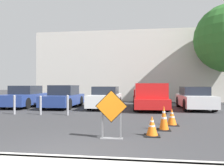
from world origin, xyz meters
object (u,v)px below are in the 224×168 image
(traffic_cone_nearest, at_px, (152,126))
(parked_car_fourth, at_px, (194,98))
(traffic_cone_second, at_px, (164,118))
(bollard_second, at_px, (41,105))
(bollard_nearest, at_px, (68,105))
(parked_car_second, at_px, (64,97))
(traffic_cone_third, at_px, (172,117))
(parked_car_third, at_px, (106,98))
(bollard_third, at_px, (14,104))
(parked_car_nearest, at_px, (26,97))
(pickup_truck, at_px, (149,98))
(road_closed_sign, at_px, (111,112))

(traffic_cone_nearest, height_order, parked_car_fourth, parked_car_fourth)
(traffic_cone_second, bearing_deg, bollard_second, 152.48)
(traffic_cone_second, bearing_deg, bollard_nearest, 145.40)
(parked_car_second, bearing_deg, traffic_cone_third, 137.93)
(parked_car_third, bearing_deg, bollard_nearest, 70.57)
(bollard_nearest, xyz_separation_m, bollard_third, (-2.84, 0.00, -0.01))
(parked_car_nearest, relative_size, bollard_third, 4.66)
(traffic_cone_second, relative_size, pickup_truck, 0.15)
(parked_car_fourth, bearing_deg, bollard_third, 21.87)
(traffic_cone_second, bearing_deg, traffic_cone_nearest, -115.91)
(traffic_cone_nearest, distance_m, parked_car_fourth, 8.29)
(parked_car_fourth, distance_m, bollard_second, 9.21)
(traffic_cone_third, bearing_deg, traffic_cone_second, -112.31)
(traffic_cone_nearest, bearing_deg, road_closed_sign, -155.51)
(parked_car_fourth, bearing_deg, traffic_cone_second, 70.00)
(pickup_truck, bearing_deg, road_closed_sign, 78.22)
(pickup_truck, bearing_deg, parked_car_fourth, -173.50)
(traffic_cone_nearest, bearing_deg, parked_car_second, 125.97)
(parked_car_nearest, distance_m, parked_car_second, 2.84)
(road_closed_sign, bearing_deg, bollard_third, 141.76)
(parked_car_nearest, bearing_deg, parked_car_fourth, 176.57)
(bollard_second, height_order, bollard_third, bollard_third)
(parked_car_nearest, xyz_separation_m, parked_car_fourth, (11.31, 0.01, -0.02))
(parked_car_nearest, distance_m, parked_car_fourth, 11.31)
(bollard_third, bearing_deg, parked_car_fourth, 21.07)
(bollard_second, relative_size, bollard_third, 0.98)
(bollard_second, bearing_deg, parked_car_third, 54.12)
(parked_car_second, distance_m, bollard_third, 3.83)
(parked_car_second, bearing_deg, traffic_cone_second, 131.68)
(pickup_truck, bearing_deg, bollard_nearest, 37.03)
(traffic_cone_third, height_order, bollard_nearest, bollard_nearest)
(traffic_cone_second, bearing_deg, bollard_third, 157.29)
(traffic_cone_third, height_order, pickup_truck, pickup_truck)
(road_closed_sign, relative_size, parked_car_nearest, 0.30)
(traffic_cone_nearest, relative_size, bollard_second, 0.61)
(parked_car_nearest, xyz_separation_m, parked_car_third, (5.66, 0.01, -0.02))
(bollard_nearest, relative_size, bollard_second, 1.05)
(road_closed_sign, xyz_separation_m, traffic_cone_third, (1.97, 2.37, -0.46))
(traffic_cone_third, distance_m, parked_car_second, 8.47)
(road_closed_sign, distance_m, parked_car_third, 8.37)
(parked_car_second, distance_m, parked_car_fourth, 8.49)
(traffic_cone_nearest, height_order, pickup_truck, pickup_truck)
(traffic_cone_second, relative_size, bollard_third, 0.83)
(bollard_second, bearing_deg, parked_car_nearest, 127.71)
(parked_car_nearest, bearing_deg, bollard_third, 108.14)
(pickup_truck, distance_m, parked_car_fourth, 2.85)
(traffic_cone_nearest, xyz_separation_m, bollard_third, (-6.79, 3.93, 0.24))
(bollard_nearest, relative_size, bollard_third, 1.02)
(pickup_truck, distance_m, bollard_third, 7.77)
(parked_car_nearest, height_order, bollard_third, parked_car_nearest)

